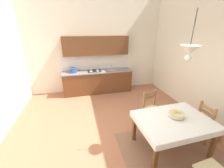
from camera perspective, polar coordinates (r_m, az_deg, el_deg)
ground_plane at (r=3.76m, az=1.03°, el=-19.91°), size 5.82×6.42×0.10m
wall_back at (r=5.76m, az=-6.70°, el=17.59°), size 5.82×0.12×4.13m
wall_right at (r=4.38m, az=38.36°, el=12.12°), size 0.12×6.42×4.13m
area_rug at (r=3.56m, az=22.88°, el=-23.79°), size 2.10×1.60×0.01m
kitchen_cabinetry at (r=5.64m, az=-5.96°, el=5.03°), size 2.71×0.63×2.20m
dining_table at (r=3.22m, az=23.49°, el=-14.55°), size 1.49×1.10×0.75m
dining_chair_window_side at (r=3.98m, az=34.61°, el=-12.93°), size 0.43×0.43×0.93m
dining_chair_kitchen_side at (r=3.96m, az=15.91°, el=-9.77°), size 0.50×0.50×0.93m
fruit_bowl at (r=3.21m, az=24.72°, el=-11.13°), size 0.30×0.30×0.12m
pendant_lamp at (r=2.70m, az=28.94°, el=11.94°), size 0.32×0.32×0.80m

